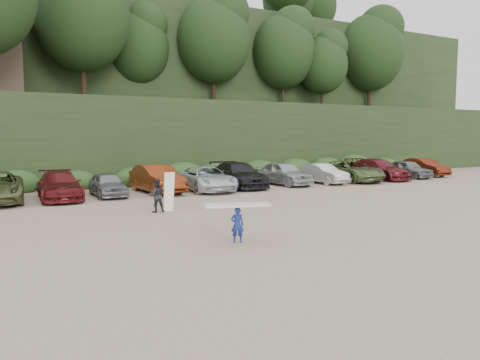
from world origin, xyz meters
TOP-DOWN VIEW (x-y plane):
  - ground at (0.00, 0.00)m, footprint 120.00×120.00m
  - hillside_backdrop at (-0.26, 35.93)m, footprint 90.00×41.50m
  - parked_cars at (2.62, 10.01)m, footprint 39.51×6.32m
  - child_surfer at (-3.90, -3.31)m, footprint 2.17×1.14m
  - adult_surfer at (-4.18, 3.55)m, footprint 1.22×0.67m

SIDE VIEW (x-z plane):
  - ground at x=0.00m, z-range 0.00..0.00m
  - adult_surfer at x=-4.18m, z-range -0.12..1.65m
  - parked_cars at x=2.62m, z-range -0.06..1.59m
  - child_surfer at x=-3.90m, z-range 0.23..1.48m
  - hillside_backdrop at x=-0.26m, z-range -2.78..25.22m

